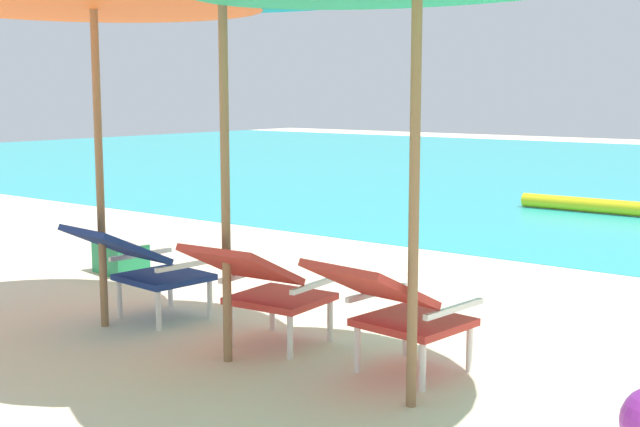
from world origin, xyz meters
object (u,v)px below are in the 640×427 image
at_px(lounge_chair_right, 394,305).
at_px(lounge_chair_left, 142,263).
at_px(lounge_chair_center, 263,284).
at_px(cooler_box, 121,254).
at_px(swim_buoy, 583,204).

bearing_deg(lounge_chair_right, lounge_chair_left, -177.99).
height_order(lounge_chair_center, cooler_box, lounge_chair_center).
bearing_deg(lounge_chair_left, cooler_box, 146.09).
height_order(swim_buoy, cooler_box, cooler_box).
bearing_deg(swim_buoy, lounge_chair_right, -76.70).
distance_m(swim_buoy, lounge_chair_right, 7.02).
distance_m(lounge_chair_left, lounge_chair_center, 1.04).
bearing_deg(lounge_chair_center, cooler_box, 159.67).
bearing_deg(lounge_chair_right, cooler_box, 165.51).
height_order(swim_buoy, lounge_chair_right, lounge_chair_right).
bearing_deg(lounge_chair_center, swim_buoy, 96.07).
height_order(lounge_chair_left, lounge_chair_center, same).
relative_size(lounge_chair_left, cooler_box, 1.77).
bearing_deg(cooler_box, lounge_chair_left, -33.91).
relative_size(lounge_chair_center, cooler_box, 1.76).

